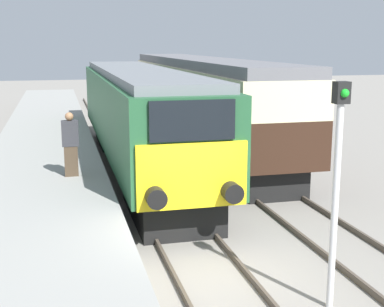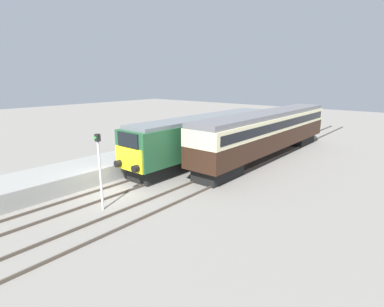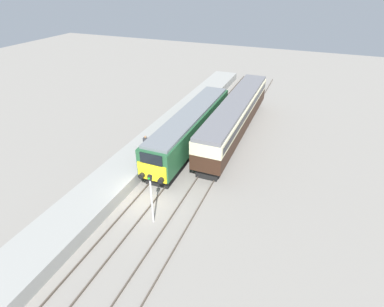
# 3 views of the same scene
# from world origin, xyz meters

# --- Properties ---
(ground_plane) EXTENTS (120.00, 120.00, 0.00)m
(ground_plane) POSITION_xyz_m (0.00, 0.00, 0.00)
(ground_plane) COLOR gray
(platform_left) EXTENTS (3.50, 50.00, 1.04)m
(platform_left) POSITION_xyz_m (-3.30, 8.00, 0.52)
(platform_left) COLOR gray
(platform_left) RESTS_ON ground_plane
(rails_near_track) EXTENTS (1.51, 60.00, 0.14)m
(rails_near_track) POSITION_xyz_m (0.00, 5.00, 0.07)
(rails_near_track) COLOR #4C4238
(rails_near_track) RESTS_ON ground_plane
(rails_far_track) EXTENTS (1.50, 60.00, 0.14)m
(rails_far_track) POSITION_xyz_m (3.40, 5.00, 0.07)
(rails_far_track) COLOR #4C4238
(rails_far_track) RESTS_ON ground_plane
(locomotive) EXTENTS (2.70, 16.41, 3.68)m
(locomotive) POSITION_xyz_m (0.00, 9.38, 2.09)
(locomotive) COLOR black
(locomotive) RESTS_ON ground_plane
(passenger_carriage) EXTENTS (2.75, 18.97, 3.92)m
(passenger_carriage) POSITION_xyz_m (3.40, 13.44, 2.39)
(passenger_carriage) COLOR black
(passenger_carriage) RESTS_ON ground_plane
(person_on_platform) EXTENTS (0.44, 0.26, 1.73)m
(person_on_platform) POSITION_xyz_m (-2.50, 4.87, 1.90)
(person_on_platform) COLOR #473828
(person_on_platform) RESTS_ON platform_left
(signal_post) EXTENTS (0.24, 0.28, 3.96)m
(signal_post) POSITION_xyz_m (1.70, -1.75, 2.35)
(signal_post) COLOR silver
(signal_post) RESTS_ON ground_plane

